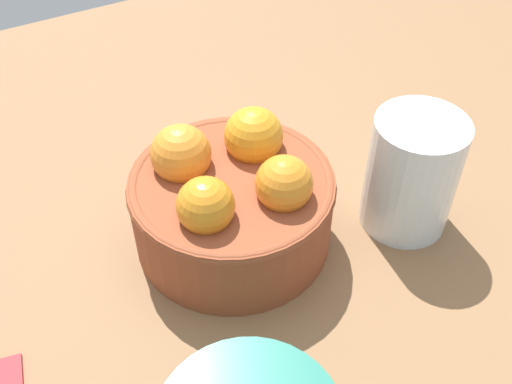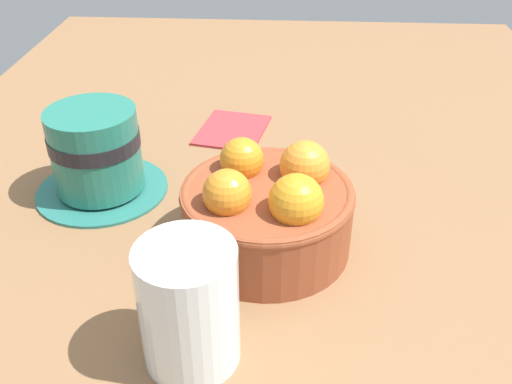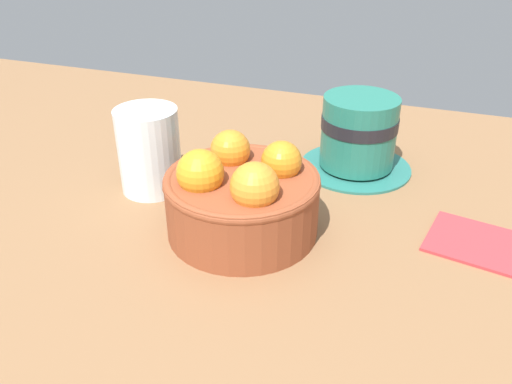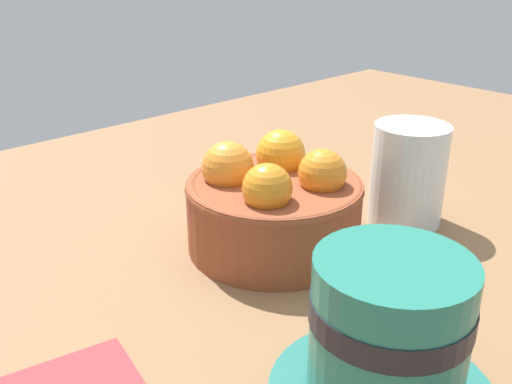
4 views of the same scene
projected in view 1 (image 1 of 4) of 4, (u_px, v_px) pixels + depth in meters
The scene contains 3 objects.
ground_plane at pixel (234, 257), 47.49cm from camera, with size 134.91×81.45×4.75cm, color brown.
terracotta_bowl at pixel (232, 200), 43.17cm from camera, with size 14.62×14.62×9.12cm.
water_glass at pixel (412, 174), 44.14cm from camera, with size 6.70×6.70×9.23cm, color silver.
Camera 1 is at (13.55, 27.59, 34.23)cm, focal length 42.44 mm.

